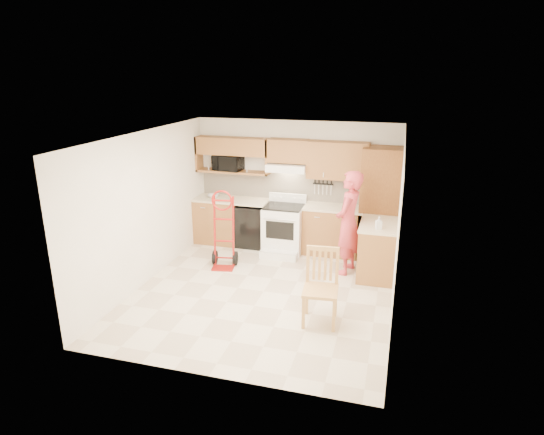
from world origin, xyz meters
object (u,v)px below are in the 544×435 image
at_px(microwave, 228,163).
at_px(dining_chair, 321,288).
at_px(hand_truck, 223,233).
at_px(person, 348,223).
at_px(range, 283,226).

distance_m(microwave, dining_chair, 3.83).
xyz_separation_m(microwave, dining_chair, (2.39, -2.78, -1.11)).
bearing_deg(dining_chair, hand_truck, 139.28).
bearing_deg(microwave, hand_truck, -68.12).
height_order(person, hand_truck, person).
relative_size(microwave, hand_truck, 0.44).
bearing_deg(hand_truck, dining_chair, -45.63).
bearing_deg(range, person, -23.80).
distance_m(microwave, person, 2.81).
relative_size(range, person, 0.61).
bearing_deg(microwave, range, -11.04).
relative_size(person, dining_chair, 1.70).
height_order(microwave, range, microwave).
xyz_separation_m(microwave, hand_truck, (0.38, -1.33, -1.00)).
bearing_deg(microwave, person, -14.60).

